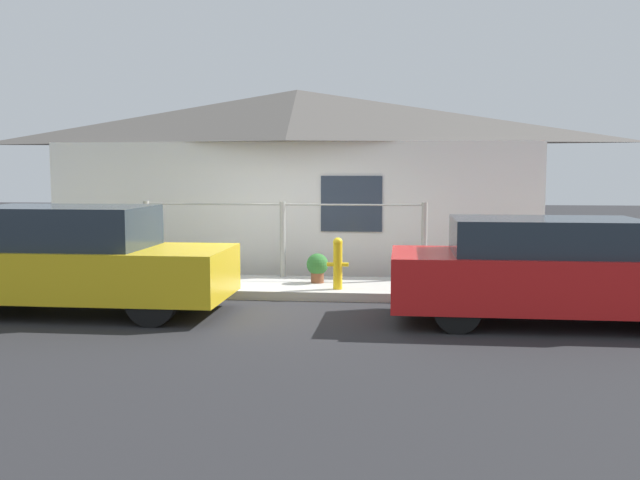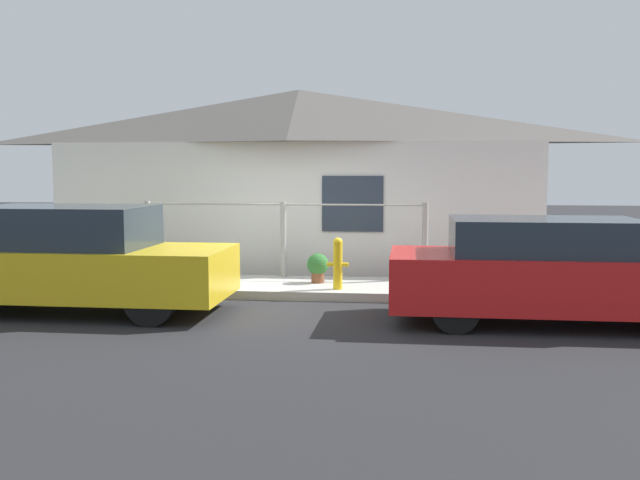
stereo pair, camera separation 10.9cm
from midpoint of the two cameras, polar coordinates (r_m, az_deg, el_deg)
ground_plane at (r=10.85m, az=-3.94°, el=-4.84°), size 60.00×60.00×0.00m
sidewalk at (r=11.64m, az=-3.20°, el=-3.78°), size 24.00×1.64×0.14m
house at (r=13.91m, az=-1.53°, el=9.05°), size 9.44×2.23×3.51m
fence at (r=12.19m, az=-2.69°, el=0.33°), size 4.90×0.10×1.30m
car_left at (r=10.38m, az=-18.78°, el=-1.51°), size 4.20×1.69×1.48m
car_right at (r=9.60m, az=18.51°, el=-2.39°), size 4.25×1.67×1.36m
fire_hydrant at (r=10.97m, az=1.72°, el=-1.79°), size 0.33×0.15×0.80m
potted_plant_near_hydrant at (r=11.60m, az=0.09°, el=-2.11°), size 0.36×0.36×0.48m
potted_plant_by_fence at (r=12.31m, az=-11.53°, el=-1.60°), size 0.42×0.42×0.54m
potted_plant_corner at (r=12.08m, az=16.50°, el=-1.65°), size 0.50×0.50×0.64m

